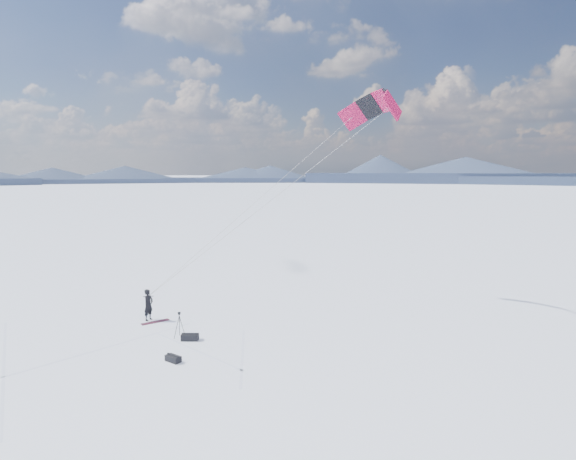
# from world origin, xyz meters

# --- Properties ---
(ground) EXTENTS (1800.00, 1800.00, 0.00)m
(ground) POSITION_xyz_m (0.00, 0.00, 0.00)
(ground) COLOR white
(horizon_hills) EXTENTS (704.00, 704.42, 8.13)m
(horizon_hills) POSITION_xyz_m (-0.00, 0.00, 3.18)
(horizon_hills) COLOR #1E253E
(horizon_hills) RESTS_ON ground
(snow_tracks) EXTENTS (13.93, 9.84, 0.01)m
(snow_tracks) POSITION_xyz_m (-1.98, 0.09, 0.00)
(snow_tracks) COLOR silver
(snow_tracks) RESTS_ON ground
(snowkiter) EXTENTS (0.56, 0.71, 1.72)m
(snowkiter) POSITION_xyz_m (-0.63, 2.82, 0.00)
(snowkiter) COLOR black
(snowkiter) RESTS_ON ground
(snowboard) EXTENTS (1.27, 1.27, 0.04)m
(snowboard) POSITION_xyz_m (-0.14, 2.52, 0.02)
(snowboard) COLOR maroon
(snowboard) RESTS_ON ground
(tripod) EXTENTS (0.55, 0.58, 1.28)m
(tripod) POSITION_xyz_m (2.00, 0.40, 0.82)
(tripod) COLOR black
(tripod) RESTS_ON ground
(gear_bag_a) EXTENTS (0.85, 0.47, 0.36)m
(gear_bag_a) POSITION_xyz_m (2.62, 0.08, 0.16)
(gear_bag_a) COLOR black
(gear_bag_a) RESTS_ON ground
(gear_bag_b) EXTENTS (0.79, 0.64, 0.32)m
(gear_bag_b) POSITION_xyz_m (2.77, -2.53, 0.14)
(gear_bag_b) COLOR black
(gear_bag_b) RESTS_ON ground
(power_kite) EXTENTS (13.77, 8.05, 11.44)m
(power_kite) POSITION_xyz_m (11.53, 7.78, 11.77)
(power_kite) COLOR #AE103E
(power_kite) RESTS_ON ground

